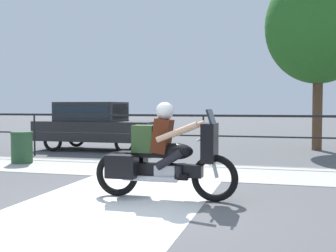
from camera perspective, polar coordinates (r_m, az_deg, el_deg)
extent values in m
plane|color=#565659|center=(6.44, -3.49, -10.63)|extent=(120.00, 120.00, 0.00)
cube|color=#B7B2A8|center=(9.67, 2.98, -6.09)|extent=(44.00, 2.40, 0.01)
cube|color=silver|center=(6.43, -8.25, -10.65)|extent=(2.74, 6.00, 0.01)
cube|color=black|center=(11.22, 4.81, 1.41)|extent=(36.00, 0.04, 0.06)
cube|color=black|center=(11.24, 4.80, -1.32)|extent=(36.00, 0.03, 0.04)
cylinder|color=black|center=(13.15, -17.63, -1.12)|extent=(0.05, 0.05, 1.26)
cylinder|color=black|center=(11.25, 4.80, -1.64)|extent=(0.05, 0.05, 1.26)
torus|color=black|center=(6.61, 6.33, -7.04)|extent=(0.74, 0.11, 0.74)
torus|color=black|center=(7.04, -6.91, -6.44)|extent=(0.74, 0.11, 0.74)
cube|color=black|center=(6.77, -0.50, -5.94)|extent=(1.23, 0.22, 0.20)
cube|color=silver|center=(6.77, -0.23, -6.37)|extent=(0.34, 0.26, 0.26)
ellipsoid|color=black|center=(6.68, 1.11, -3.44)|extent=(0.55, 0.30, 0.26)
cube|color=black|center=(6.78, -1.82, -3.86)|extent=(0.71, 0.28, 0.08)
cube|color=black|center=(6.55, 5.67, -2.25)|extent=(0.20, 0.52, 0.60)
cube|color=#1E232B|center=(6.53, 5.86, 1.24)|extent=(0.10, 0.44, 0.24)
cylinder|color=silver|center=(6.57, 4.47, -1.79)|extent=(0.04, 0.70, 0.04)
cylinder|color=silver|center=(6.69, -2.49, -7.17)|extent=(0.89, 0.09, 0.09)
cube|color=black|center=(6.73, -6.26, -5.45)|extent=(0.48, 0.28, 0.36)
cube|color=black|center=(7.17, -4.86, -4.93)|extent=(0.48, 0.28, 0.36)
cylinder|color=silver|center=(6.58, 6.09, -4.66)|extent=(0.19, 0.06, 0.55)
cube|color=#4C1E0F|center=(6.71, -0.77, -1.34)|extent=(0.31, 0.36, 0.57)
sphere|color=tan|center=(6.69, -0.44, 1.86)|extent=(0.23, 0.23, 0.23)
sphere|color=silver|center=(6.69, -0.44, 2.03)|extent=(0.29, 0.29, 0.29)
cylinder|color=black|center=(6.57, 0.14, -4.60)|extent=(0.44, 0.13, 0.34)
cylinder|color=black|center=(6.56, 1.41, -6.17)|extent=(0.11, 0.11, 0.17)
cube|color=black|center=(6.56, 1.84, -6.93)|extent=(0.20, 0.10, 0.09)
cylinder|color=black|center=(6.85, 0.79, -4.29)|extent=(0.44, 0.13, 0.34)
cylinder|color=black|center=(6.84, 2.01, -5.79)|extent=(0.11, 0.11, 0.17)
cube|color=black|center=(6.85, 2.42, -6.52)|extent=(0.20, 0.10, 0.09)
cylinder|color=tan|center=(6.34, 1.20, -0.85)|extent=(0.66, 0.09, 0.33)
cylinder|color=tan|center=(6.92, 2.39, -0.54)|extent=(0.66, 0.09, 0.33)
cube|color=#2D4723|center=(6.81, -3.20, -1.73)|extent=(0.35, 0.32, 0.44)
cube|color=#232326|center=(14.32, -9.42, -0.61)|extent=(4.02, 1.77, 0.65)
cube|color=#232326|center=(14.40, -10.31, 1.95)|extent=(2.09, 1.55, 0.63)
cube|color=#19232D|center=(13.99, -6.52, 1.95)|extent=(0.04, 1.38, 0.51)
cube|color=#19232D|center=(14.40, -10.31, 1.95)|extent=(1.92, 1.59, 0.41)
torus|color=black|center=(13.12, -5.92, -2.31)|extent=(0.67, 0.11, 0.67)
torus|color=black|center=(14.64, -3.64, -1.77)|extent=(0.67, 0.11, 0.67)
torus|color=black|center=(14.20, -15.35, -2.00)|extent=(0.67, 0.11, 0.67)
torus|color=black|center=(15.62, -12.33, -1.54)|extent=(0.67, 0.11, 0.67)
cylinder|color=#284C2D|center=(11.54, -19.19, -2.91)|extent=(0.53, 0.53, 0.76)
cylinder|color=#284C2D|center=(11.50, -19.22, -0.88)|extent=(0.56, 0.56, 0.06)
cylinder|color=brown|center=(14.94, 19.57, 2.08)|extent=(0.32, 0.32, 2.71)
ellipsoid|color=#286623|center=(15.17, 19.75, 12.73)|extent=(3.51, 3.51, 3.86)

